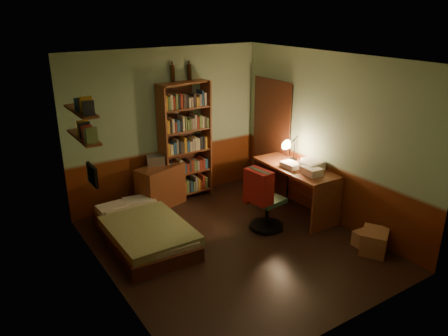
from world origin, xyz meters
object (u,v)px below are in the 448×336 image
mini_stereo (156,160)px  desk_lamp (295,141)px  bed (144,224)px  office_chair (268,194)px  dresser (161,186)px  desk (294,189)px  cardboard_box_b (366,239)px  cardboard_box_a (374,241)px  bookshelf (185,142)px

mini_stereo → desk_lamp: 2.33m
bed → desk_lamp: 2.79m
mini_stereo → office_chair: office_chair is taller
desk_lamp → dresser: bearing=174.2°
desk → cardboard_box_b: desk is taller
bed → cardboard_box_b: size_ratio=5.86×
mini_stereo → desk: bearing=-23.8°
mini_stereo → cardboard_box_a: bearing=-41.7°
bookshelf → office_chair: size_ratio=1.82×
dresser → office_chair: size_ratio=0.71×
bookshelf → office_chair: (0.46, -1.70, -0.46)m
bed → dresser: size_ratio=2.27×
cardboard_box_a → cardboard_box_b: size_ratio=1.35×
office_chair → mini_stereo: bearing=112.5°
bookshelf → cardboard_box_b: (1.30, -2.89, -0.91)m
bookshelf → cardboard_box_a: bookshelf is taller
bookshelf → cardboard_box_b: bookshelf is taller
desk → cardboard_box_b: size_ratio=4.79×
bookshelf → bed: bearing=-148.5°
dresser → cardboard_box_a: size_ratio=1.90×
mini_stereo → office_chair: bearing=-42.2°
desk_lamp → bed: bearing=-159.2°
cardboard_box_a → bookshelf: bearing=112.6°
bed → office_chair: 1.88m
bookshelf → desk_lamp: 1.85m
desk_lamp → cardboard_box_a: desk_lamp is taller
dresser → bookshelf: (0.54, 0.09, 0.67)m
dresser → office_chair: (1.00, -1.62, 0.21)m
bed → desk: size_ratio=1.22×
cardboard_box_a → desk: bearing=93.3°
dresser → mini_stereo: size_ratio=2.75×
mini_stereo → cardboard_box_b: mini_stereo is taller
desk_lamp → cardboard_box_b: bearing=-67.7°
desk → cardboard_box_a: 1.58m
bed → desk_lamp: desk_lamp is taller
dresser → desk: desk is taller
dresser → cardboard_box_a: bearing=-76.1°
cardboard_box_a → cardboard_box_b: bearing=79.5°
desk_lamp → cardboard_box_b: size_ratio=2.07×
dresser → bookshelf: size_ratio=0.39×
bed → cardboard_box_a: bearing=-35.3°
bookshelf → desk: 2.01m
bookshelf → mini_stereo: bearing=168.1°
office_chair → cardboard_box_b: bearing=-62.2°
dresser → bed: bearing=-145.0°
bed → mini_stereo: (0.72, 1.08, 0.52)m
desk_lamp → cardboard_box_b: (-0.07, -1.67, -1.01)m
bed → bookshelf: 1.81m
cardboard_box_b → cardboard_box_a: bearing=-100.5°
desk → dresser: bearing=142.1°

